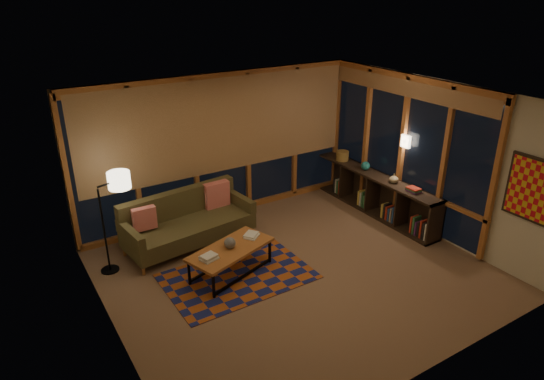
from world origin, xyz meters
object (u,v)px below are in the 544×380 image
coffee_table (231,261)px  bookshelf (373,193)px  sofa (189,222)px  floor_lamp (103,226)px

coffee_table → bookshelf: bookshelf is taller
bookshelf → sofa: bearing=169.5°
coffee_table → floor_lamp: size_ratio=0.87×
coffee_table → bookshelf: (3.36, 0.50, 0.16)m
sofa → bookshelf: (3.54, -0.66, -0.06)m
sofa → floor_lamp: floor_lamp is taller
floor_lamp → bookshelf: bearing=-23.6°
floor_lamp → bookshelf: floor_lamp is taller
coffee_table → floor_lamp: (-1.56, 1.08, 0.55)m
floor_lamp → coffee_table: bearing=-51.4°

